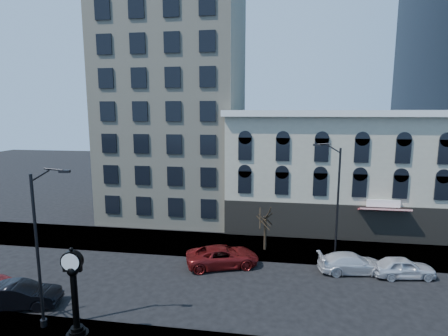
% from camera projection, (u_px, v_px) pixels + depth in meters
% --- Properties ---
extents(ground, '(160.00, 160.00, 0.00)m').
position_uv_depth(ground, '(188.00, 286.00, 24.98)').
color(ground, black).
rests_on(ground, ground).
extents(sidewalk_far, '(160.00, 6.00, 0.12)m').
position_uv_depth(sidewalk_far, '(209.00, 244.00, 32.78)').
color(sidewalk_far, gray).
rests_on(sidewalk_far, ground).
extents(cream_tower, '(15.90, 15.40, 42.50)m').
position_uv_depth(cream_tower, '(175.00, 52.00, 41.23)').
color(cream_tower, '#BFB59A').
rests_on(cream_tower, ground).
extents(victorian_row, '(22.60, 11.19, 12.50)m').
position_uv_depth(victorian_row, '(332.00, 171.00, 37.74)').
color(victorian_row, '#BDB69B').
rests_on(victorian_row, ground).
extents(street_clock, '(1.19, 1.19, 5.24)m').
position_uv_depth(street_clock, '(75.00, 298.00, 18.66)').
color(street_clock, black).
rests_on(street_clock, sidewalk_near).
extents(street_lamp_near, '(2.45, 0.51, 9.46)m').
position_uv_depth(street_lamp_near, '(46.00, 207.00, 18.97)').
color(street_lamp_near, black).
rests_on(street_lamp_near, sidewalk_near).
extents(street_lamp_far, '(2.49, 1.01, 9.90)m').
position_uv_depth(street_lamp_far, '(330.00, 170.00, 28.68)').
color(street_lamp_far, black).
rests_on(street_lamp_far, sidewalk_far).
extents(bare_tree_far, '(2.59, 2.59, 4.45)m').
position_uv_depth(bare_tree_far, '(266.00, 213.00, 30.89)').
color(bare_tree_far, '#2D2316').
rests_on(bare_tree_far, sidewalk_far).
extents(car_near_a, '(4.47, 2.97, 1.41)m').
position_uv_depth(car_near_a, '(3.00, 287.00, 23.41)').
color(car_near_a, maroon).
rests_on(car_near_a, ground).
extents(car_near_b, '(5.19, 2.92, 1.62)m').
position_uv_depth(car_near_b, '(19.00, 295.00, 22.22)').
color(car_near_b, black).
rests_on(car_near_b, ground).
extents(car_far_a, '(6.42, 4.49, 1.63)m').
position_uv_depth(car_far_a, '(223.00, 256.00, 28.17)').
color(car_far_a, maroon).
rests_on(car_far_a, ground).
extents(car_far_b, '(5.43, 2.84, 1.50)m').
position_uv_depth(car_far_b, '(352.00, 263.00, 27.07)').
color(car_far_b, silver).
rests_on(car_far_b, ground).
extents(car_far_c, '(4.73, 2.44, 1.54)m').
position_uv_depth(car_far_c, '(403.00, 267.00, 26.30)').
color(car_far_c, silver).
rests_on(car_far_c, ground).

